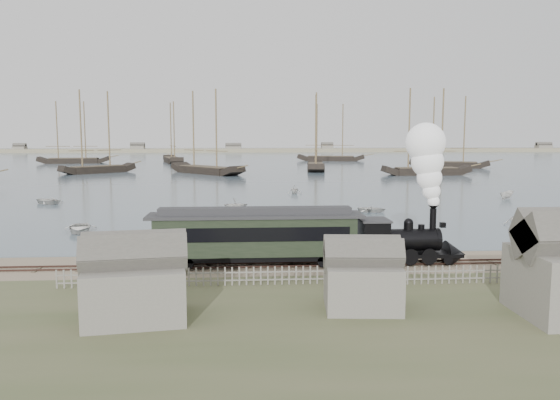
{
  "coord_description": "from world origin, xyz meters",
  "views": [
    {
      "loc": [
        -4.39,
        -40.61,
        9.51
      ],
      "look_at": [
        -1.14,
        8.83,
        3.5
      ],
      "focal_mm": 35.0,
      "sensor_mm": 36.0,
      "label": 1
    }
  ],
  "objects": [
    {
      "name": "rowboat_5",
      "position": [
        33.76,
        35.95,
        0.67
      ],
      "size": [
        2.89,
        3.24,
        1.23
      ],
      "primitive_type": "imported",
      "rotation": [
        0.0,
        0.0,
        2.23
      ],
      "color": "silver",
      "rests_on": "harbor_water"
    },
    {
      "name": "shed_mid",
      "position": [
        2.0,
        -12.0,
        0.0
      ],
      "size": [
        4.0,
        3.5,
        3.6
      ],
      "primitive_type": null,
      "color": "slate",
      "rests_on": "ground"
    },
    {
      "name": "schooner_2",
      "position": [
        -13.46,
        90.87,
        10.06
      ],
      "size": [
        19.6,
        21.85,
        20.0
      ],
      "primitive_type": null,
      "rotation": [
        0.0,
        0.0,
        -0.87
      ],
      "color": "black",
      "rests_on": "harbor_water"
    },
    {
      "name": "harbor_water",
      "position": [
        0.0,
        170.0,
        0.03
      ],
      "size": [
        600.0,
        336.0,
        0.06
      ],
      "primitive_type": "cube",
      "color": "#424F5E",
      "rests_on": "ground"
    },
    {
      "name": "picket_fence_west",
      "position": [
        -6.5,
        -7.0,
        0.0
      ],
      "size": [
        19.0,
        0.1,
        1.2
      ],
      "primitive_type": null,
      "color": "slate",
      "rests_on": "ground"
    },
    {
      "name": "schooner_3",
      "position": [
        14.33,
        101.41,
        10.06
      ],
      "size": [
        7.02,
        20.81,
        20.0
      ],
      "primitive_type": null,
      "rotation": [
        0.0,
        0.0,
        1.46
      ],
      "color": "black",
      "rests_on": "harbor_water"
    },
    {
      "name": "schooner_6",
      "position": [
        -59.35,
        139.6,
        10.06
      ],
      "size": [
        22.44,
        7.31,
        20.0
      ],
      "primitive_type": null,
      "rotation": [
        0.0,
        0.0,
        0.1
      ],
      "color": "black",
      "rests_on": "harbor_water"
    },
    {
      "name": "schooner_4",
      "position": [
        37.68,
        82.97,
        10.06
      ],
      "size": [
        20.54,
        5.29,
        20.0
      ],
      "primitive_type": null,
      "rotation": [
        0.0,
        0.0,
        0.03
      ],
      "color": "black",
      "rests_on": "harbor_water"
    },
    {
      "name": "schooner_7",
      "position": [
        -27.9,
        141.74,
        10.06
      ],
      "size": [
        10.15,
        21.95,
        20.0
      ],
      "primitive_type": null,
      "rotation": [
        0.0,
        0.0,
        1.82
      ],
      "color": "black",
      "rests_on": "harbor_water"
    },
    {
      "name": "beached_dinghy",
      "position": [
        -0.03,
        0.13,
        0.41
      ],
      "size": [
        3.39,
        4.34,
        0.82
      ],
      "primitive_type": "imported",
      "rotation": [
        0.0,
        0.0,
        1.42
      ],
      "color": "silver",
      "rests_on": "ground"
    },
    {
      "name": "ground",
      "position": [
        0.0,
        0.0,
        0.0
      ],
      "size": [
        600.0,
        600.0,
        0.0
      ],
      "primitive_type": "plane",
      "color": "gray",
      "rests_on": "ground"
    },
    {
      "name": "rowboat_2",
      "position": [
        1.89,
        16.84,
        0.74
      ],
      "size": [
        3.6,
        1.6,
        1.35
      ],
      "primitive_type": "imported",
      "rotation": [
        0.0,
        0.0,
        3.06
      ],
      "color": "silver",
      "rests_on": "harbor_water"
    },
    {
      "name": "rowboat_3",
      "position": [
        11.11,
        24.32,
        0.41
      ],
      "size": [
        3.39,
        3.99,
        0.7
      ],
      "primitive_type": "imported",
      "rotation": [
        0.0,
        0.0,
        1.24
      ],
      "color": "silver",
      "rests_on": "harbor_water"
    },
    {
      "name": "rowboat_7",
      "position": [
        3.57,
        45.39,
        0.76
      ],
      "size": [
        2.91,
        2.6,
        1.4
      ],
      "primitive_type": "imported",
      "rotation": [
        0.0,
        0.0,
        0.12
      ],
      "color": "silver",
      "rests_on": "harbor_water"
    },
    {
      "name": "schooner_1",
      "position": [
        -39.91,
        94.56,
        10.06
      ],
      "size": [
        16.69,
        15.55,
        20.0
      ],
      "primitive_type": null,
      "rotation": [
        0.0,
        0.0,
        0.73
      ],
      "color": "black",
      "rests_on": "harbor_water"
    },
    {
      "name": "picket_fence_east",
      "position": [
        12.5,
        -7.5,
        0.0
      ],
      "size": [
        15.0,
        0.1,
        1.2
      ],
      "primitive_type": null,
      "color": "slate",
      "rests_on": "ground"
    },
    {
      "name": "rowboat_0",
      "position": [
        -20.32,
        12.47,
        0.51
      ],
      "size": [
        4.82,
        3.87,
        0.89
      ],
      "primitive_type": "imported",
      "rotation": [
        0.0,
        0.0,
        0.2
      ],
      "color": "silver",
      "rests_on": "harbor_water"
    },
    {
      "name": "far_spit",
      "position": [
        0.0,
        250.0,
        0.0
      ],
      "size": [
        500.0,
        20.0,
        1.8
      ],
      "primitive_type": "cube",
      "color": "tan",
      "rests_on": "ground"
    },
    {
      "name": "rowboat_1",
      "position": [
        -5.48,
        26.7,
        0.83
      ],
      "size": [
        2.71,
        3.08,
        1.54
      ],
      "primitive_type": "imported",
      "rotation": [
        0.0,
        0.0,
        1.64
      ],
      "color": "silver",
      "rests_on": "harbor_water"
    },
    {
      "name": "shed_left",
      "position": [
        -10.0,
        -13.0,
        0.0
      ],
      "size": [
        5.0,
        4.0,
        4.1
      ],
      "primitive_type": null,
      "color": "slate",
      "rests_on": "ground"
    },
    {
      "name": "rail_track",
      "position": [
        0.0,
        -2.0,
        0.04
      ],
      "size": [
        120.0,
        1.8,
        0.16
      ],
      "color": "#3C2720",
      "rests_on": "ground"
    },
    {
      "name": "schooner_5",
      "position": [
        53.16,
        109.3,
        10.06
      ],
      "size": [
        21.82,
        13.39,
        20.0
      ],
      "primitive_type": null,
      "rotation": [
        0.0,
        0.0,
        -0.42
      ],
      "color": "black",
      "rests_on": "harbor_water"
    },
    {
      "name": "locomotive",
      "position": [
        8.59,
        -2.0,
        4.59
      ],
      "size": [
        7.99,
        2.98,
        9.96
      ],
      "color": "black",
      "rests_on": "ground"
    },
    {
      "name": "schooner_8",
      "position": [
        26.07,
        150.09,
        10.06
      ],
      "size": [
        24.02,
        10.83,
        20.0
      ],
      "primitive_type": null,
      "rotation": [
        0.0,
        0.0,
        -0.24
      ],
      "color": "black",
      "rests_on": "harbor_water"
    },
    {
      "name": "passenger_coach",
      "position": [
        -3.62,
        -2.0,
        2.34
      ],
      "size": [
        15.36,
        2.96,
        3.73
      ],
      "color": "black",
      "rests_on": "ground"
    },
    {
      "name": "rowboat_6",
      "position": [
        -31.37,
        35.16,
        0.5
      ],
      "size": [
        4.86,
        5.2,
        0.88
      ],
      "primitive_type": "imported",
      "rotation": [
        0.0,
        0.0,
        4.13
      ],
      "color": "silver",
      "rests_on": "harbor_water"
    },
    {
      "name": "rowboat_4",
      "position": [
        23.74,
        13.53,
        0.78
      ],
      "size": [
        3.58,
        3.56,
        1.43
      ],
      "primitive_type": "imported",
      "rotation": [
        0.0,
        0.0,
        5.54
      ],
      "color": "silver",
      "rests_on": "harbor_water"
    }
  ]
}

